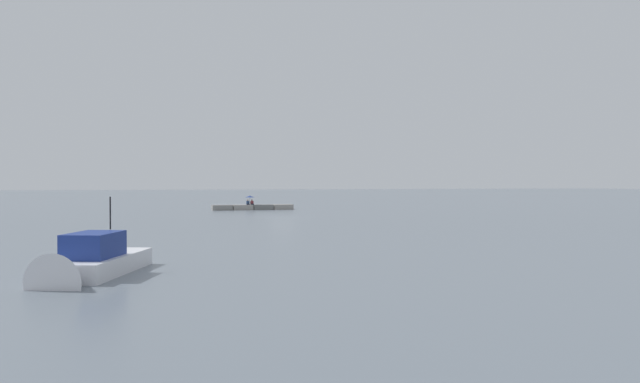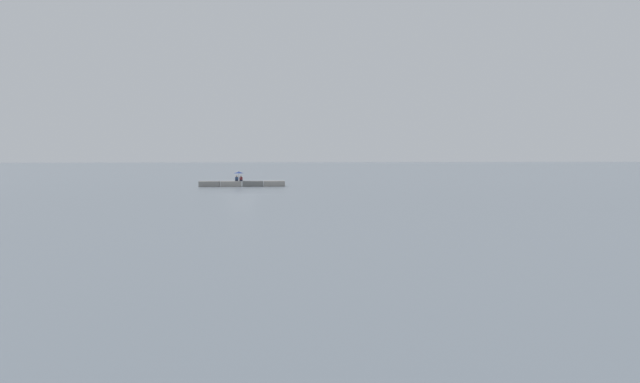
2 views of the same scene
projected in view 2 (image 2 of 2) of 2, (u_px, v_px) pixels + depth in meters
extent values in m
plane|color=slate|center=(241.00, 195.00, 74.16)|extent=(500.00, 500.00, 0.00)
cube|color=gray|center=(274.00, 184.00, 93.19)|extent=(2.67, 1.80, 0.70)
cube|color=slate|center=(253.00, 184.00, 92.90)|extent=(2.67, 1.80, 0.70)
cube|color=gray|center=(231.00, 184.00, 92.61)|extent=(2.67, 1.80, 0.70)
cube|color=gray|center=(209.00, 184.00, 92.32)|extent=(2.67, 1.80, 0.70)
cube|color=#1E2333|center=(241.00, 180.00, 92.41)|extent=(0.37, 0.42, 0.16)
cube|color=maroon|center=(241.00, 179.00, 92.67)|extent=(0.40, 0.23, 0.52)
sphere|color=tan|center=(241.00, 176.00, 92.66)|extent=(0.22, 0.22, 0.22)
cube|color=#1E2333|center=(237.00, 180.00, 92.44)|extent=(0.37, 0.42, 0.16)
cube|color=navy|center=(237.00, 179.00, 92.70)|extent=(0.40, 0.23, 0.52)
sphere|color=tan|center=(237.00, 176.00, 92.69)|extent=(0.22, 0.22, 0.22)
cylinder|color=black|center=(239.00, 177.00, 92.69)|extent=(0.02, 0.02, 1.05)
cone|color=navy|center=(239.00, 172.00, 92.66)|extent=(1.26, 1.26, 0.22)
sphere|color=black|center=(239.00, 171.00, 92.65)|extent=(0.05, 0.05, 0.05)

